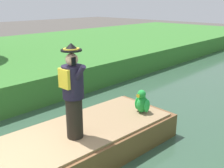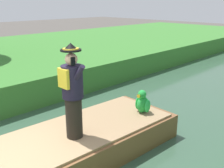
% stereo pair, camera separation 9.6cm
% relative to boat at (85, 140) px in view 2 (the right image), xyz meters
% --- Properties ---
extents(boat, '(2.05, 4.30, 0.61)m').
position_rel_boat_xyz_m(boat, '(0.00, 0.00, 0.00)').
color(boat, brown).
rests_on(boat, canal_water).
extents(person_pirate, '(0.61, 0.42, 1.85)m').
position_rel_boat_xyz_m(person_pirate, '(0.17, -0.39, 1.23)').
color(person_pirate, black).
rests_on(person_pirate, boat).
extents(parrot_plush, '(0.36, 0.35, 0.57)m').
position_rel_boat_xyz_m(parrot_plush, '(0.38, 1.47, 0.55)').
color(parrot_plush, green).
rests_on(parrot_plush, boat).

